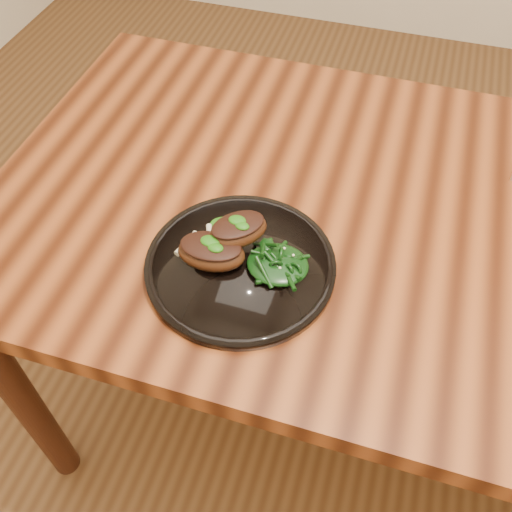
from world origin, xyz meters
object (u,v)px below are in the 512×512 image
at_px(desk, 449,262).
at_px(greens_heap, 278,262).
at_px(plate, 240,265).
at_px(lamb_chop_front, 211,251).

xyz_separation_m(desk, greens_heap, (-0.26, -0.18, 0.11)).
bearing_deg(plate, greens_heap, 5.19).
relative_size(desk, lamb_chop_front, 14.49).
bearing_deg(desk, greens_heap, -145.92).
bearing_deg(desk, lamb_chop_front, -151.92).
bearing_deg(greens_heap, plate, -174.81).
xyz_separation_m(plate, greens_heap, (0.06, 0.01, 0.02)).
bearing_deg(greens_heap, desk, 34.08).
height_order(plate, lamb_chop_front, lamb_chop_front).
bearing_deg(lamb_chop_front, greens_heap, 8.81).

